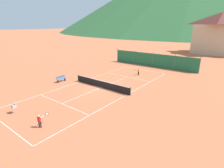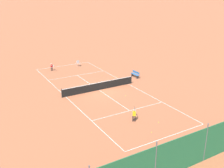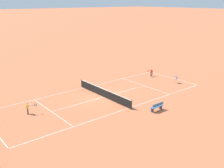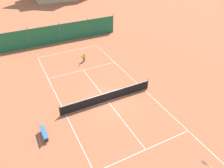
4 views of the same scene
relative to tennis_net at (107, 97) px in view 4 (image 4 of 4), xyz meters
name	(u,v)px [view 4 (image 4 of 4)]	position (x,y,z in m)	size (l,w,h in m)	color
ground_plane	(107,101)	(0.00, 0.00, -0.50)	(600.00, 600.00, 0.00)	#B7603D
court_line_markings	(107,101)	(0.00, 0.00, -0.50)	(8.25, 23.85, 0.01)	white
tennis_net	(107,97)	(0.00, 0.00, 0.00)	(9.18, 0.08, 1.06)	#2D2D2D
windscreen_fence_far	(60,33)	(0.00, 15.50, 0.81)	(17.28, 0.08, 2.90)	#236B42
player_far_baseline	(84,56)	(0.84, 8.35, 0.19)	(0.73, 0.88, 1.18)	black
tennis_ball_by_net_left	(74,140)	(-4.39, -3.11, -0.47)	(0.07, 0.07, 0.07)	#CCE033
tennis_ball_alley_left	(67,59)	(-0.88, 9.70, -0.47)	(0.07, 0.07, 0.07)	#CCE033
tennis_ball_alley_right	(83,136)	(-3.60, -3.08, -0.47)	(0.07, 0.07, 0.07)	#CCE033
tennis_ball_by_net_right	(79,89)	(-1.74, 3.05, -0.47)	(0.07, 0.07, 0.07)	#CCE033
tennis_ball_near_corner	(100,147)	(-2.90, -4.68, -0.47)	(0.07, 0.07, 0.07)	#CCE033
tennis_ball_far_corner	(77,53)	(0.74, 10.75, -0.47)	(0.07, 0.07, 0.07)	#CCE033
courtside_bench	(43,132)	(-6.34, -1.69, -0.05)	(0.36, 1.50, 0.84)	#336699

